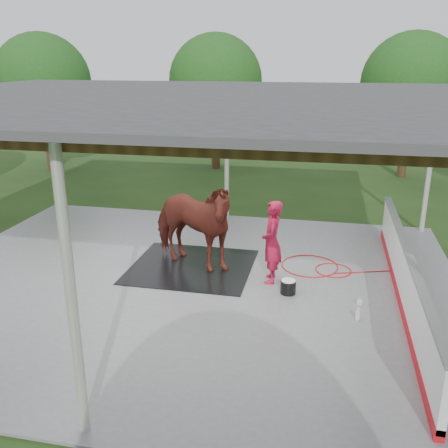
% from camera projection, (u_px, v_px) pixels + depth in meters
% --- Properties ---
extents(ground, '(100.00, 100.00, 0.00)m').
position_uv_depth(ground, '(184.00, 284.00, 11.07)').
color(ground, '#1E3814').
extents(concrete_slab, '(12.00, 10.00, 0.05)m').
position_uv_depth(concrete_slab, '(184.00, 283.00, 11.06)').
color(concrete_slab, slate).
rests_on(concrete_slab, ground).
extents(pavilion_structure, '(12.60, 10.60, 4.05)m').
position_uv_depth(pavilion_structure, '(179.00, 101.00, 9.80)').
color(pavilion_structure, beige).
rests_on(pavilion_structure, ground).
extents(dasher_board, '(0.16, 8.00, 1.15)m').
position_uv_depth(dasher_board, '(404.00, 278.00, 9.97)').
color(dasher_board, '#B70F19').
rests_on(dasher_board, concrete_slab).
extents(tree_belt, '(28.00, 28.00, 5.80)m').
position_uv_depth(tree_belt, '(205.00, 106.00, 10.64)').
color(tree_belt, '#382314').
rests_on(tree_belt, ground).
extents(rubber_mat, '(2.82, 2.65, 0.02)m').
position_uv_depth(rubber_mat, '(192.00, 266.00, 11.85)').
color(rubber_mat, black).
rests_on(rubber_mat, concrete_slab).
extents(horse, '(2.76, 2.05, 2.12)m').
position_uv_depth(horse, '(191.00, 224.00, 11.51)').
color(horse, maroon).
rests_on(horse, rubber_mat).
extents(handler, '(0.50, 0.71, 1.84)m').
position_uv_depth(handler, '(272.00, 242.00, 10.83)').
color(handler, '#B11238').
rests_on(handler, concrete_slab).
extents(wash_bucket, '(0.33, 0.33, 0.30)m').
position_uv_depth(wash_bucket, '(288.00, 287.00, 10.47)').
color(wash_bucket, black).
rests_on(wash_bucket, concrete_slab).
extents(soap_bottle_a, '(0.14, 0.14, 0.25)m').
position_uv_depth(soap_bottle_a, '(358.00, 314.00, 9.42)').
color(soap_bottle_a, silver).
rests_on(soap_bottle_a, concrete_slab).
extents(soap_bottle_b, '(0.11, 0.11, 0.17)m').
position_uv_depth(soap_bottle_b, '(360.00, 301.00, 9.99)').
color(soap_bottle_b, '#338CD8').
rests_on(soap_bottle_b, concrete_slab).
extents(hose_coil, '(2.69, 1.35, 0.02)m').
position_uv_depth(hose_coil, '(317.00, 267.00, 11.81)').
color(hose_coil, red).
rests_on(hose_coil, concrete_slab).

